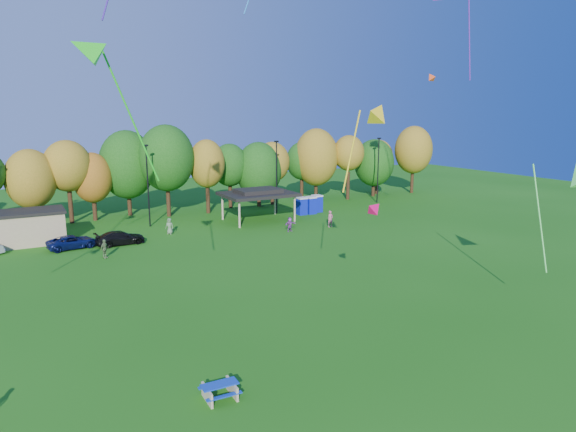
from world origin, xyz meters
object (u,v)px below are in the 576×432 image
car_c (73,242)px  car_d (120,238)px  porta_potties (310,205)px  picnic_table (220,390)px

car_c → car_d: car_d is taller
car_c → car_d: bearing=-108.3°
porta_potties → car_c: size_ratio=0.83×
porta_potties → car_d: porta_potties is taller
porta_potties → picnic_table: porta_potties is taller
car_d → picnic_table: bearing=173.0°
porta_potties → picnic_table: 43.14m
car_c → car_d: 4.25m
picnic_table → car_c: (-2.62, 30.80, 0.21)m
car_d → car_c: bearing=76.3°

